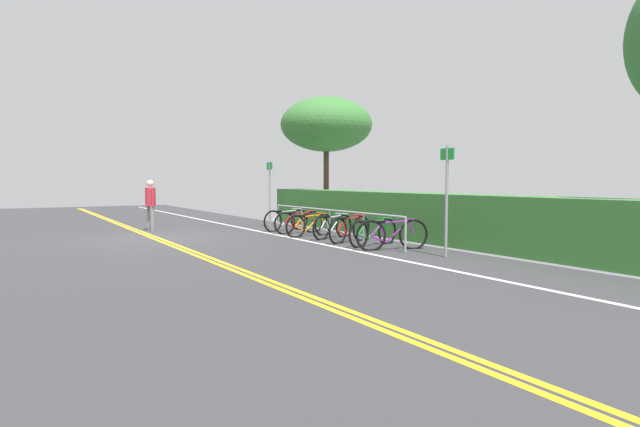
{
  "coord_description": "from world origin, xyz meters",
  "views": [
    {
      "loc": [
        14.57,
        -3.49,
        1.61
      ],
      "look_at": [
        2.93,
        3.57,
        0.73
      ],
      "focal_mm": 29.04,
      "sensor_mm": 36.0,
      "label": 1
    }
  ],
  "objects_px": {
    "bicycle_0": "(286,220)",
    "pedestrian": "(151,202)",
    "bicycle_1": "(299,222)",
    "bicycle_5": "(373,232)",
    "bicycle_6": "(392,235)",
    "bicycle_4": "(350,229)",
    "sign_post_far": "(447,190)",
    "bicycle_3": "(333,227)",
    "tree_near_left": "(326,125)",
    "bike_rack": "(330,217)",
    "bicycle_2": "(310,225)",
    "sign_post_near": "(270,187)"
  },
  "relations": [
    {
      "from": "bicycle_3",
      "to": "tree_near_left",
      "type": "height_order",
      "value": "tree_near_left"
    },
    {
      "from": "bicycle_2",
      "to": "sign_post_far",
      "type": "bearing_deg",
      "value": 4.95
    },
    {
      "from": "bicycle_4",
      "to": "bicycle_5",
      "type": "distance_m",
      "value": 0.91
    },
    {
      "from": "bike_rack",
      "to": "bicycle_6",
      "type": "height_order",
      "value": "bike_rack"
    },
    {
      "from": "bicycle_1",
      "to": "tree_near_left",
      "type": "height_order",
      "value": "tree_near_left"
    },
    {
      "from": "tree_near_left",
      "to": "pedestrian",
      "type": "bearing_deg",
      "value": -89.75
    },
    {
      "from": "sign_post_near",
      "to": "sign_post_far",
      "type": "relative_size",
      "value": 0.97
    },
    {
      "from": "bike_rack",
      "to": "sign_post_near",
      "type": "relative_size",
      "value": 2.78
    },
    {
      "from": "bicycle_1",
      "to": "bicycle_4",
      "type": "distance_m",
      "value": 2.66
    },
    {
      "from": "bicycle_1",
      "to": "bicycle_4",
      "type": "xyz_separation_m",
      "value": [
        2.66,
        0.04,
        0.01
      ]
    },
    {
      "from": "bicycle_0",
      "to": "bicycle_3",
      "type": "xyz_separation_m",
      "value": [
        2.65,
        0.06,
        -0.01
      ]
    },
    {
      "from": "sign_post_near",
      "to": "bicycle_6",
      "type": "bearing_deg",
      "value": -0.78
    },
    {
      "from": "bicycle_1",
      "to": "bicycle_5",
      "type": "xyz_separation_m",
      "value": [
        3.56,
        0.12,
        -0.0
      ]
    },
    {
      "from": "bicycle_5",
      "to": "bicycle_6",
      "type": "bearing_deg",
      "value": -5.66
    },
    {
      "from": "bicycle_2",
      "to": "bicycle_4",
      "type": "bearing_deg",
      "value": 6.03
    },
    {
      "from": "bicycle_1",
      "to": "bicycle_5",
      "type": "distance_m",
      "value": 3.56
    },
    {
      "from": "bicycle_3",
      "to": "tree_near_left",
      "type": "bearing_deg",
      "value": 149.88
    },
    {
      "from": "bike_rack",
      "to": "sign_post_far",
      "type": "xyz_separation_m",
      "value": [
        4.09,
        0.28,
        0.78
      ]
    },
    {
      "from": "sign_post_far",
      "to": "bicycle_3",
      "type": "bearing_deg",
      "value": -177.78
    },
    {
      "from": "bicycle_3",
      "to": "bike_rack",
      "type": "bearing_deg",
      "value": -65.25
    },
    {
      "from": "bicycle_0",
      "to": "pedestrian",
      "type": "xyz_separation_m",
      "value": [
        -2.22,
        -3.7,
        0.59
      ]
    },
    {
      "from": "bike_rack",
      "to": "bicycle_2",
      "type": "relative_size",
      "value": 3.8
    },
    {
      "from": "bicycle_2",
      "to": "sign_post_far",
      "type": "height_order",
      "value": "sign_post_far"
    },
    {
      "from": "bicycle_1",
      "to": "sign_post_far",
      "type": "bearing_deg",
      "value": 2.75
    },
    {
      "from": "bicycle_4",
      "to": "bicycle_5",
      "type": "relative_size",
      "value": 0.94
    },
    {
      "from": "bike_rack",
      "to": "bicycle_2",
      "type": "height_order",
      "value": "bike_rack"
    },
    {
      "from": "bike_rack",
      "to": "bicycle_3",
      "type": "distance_m",
      "value": 0.31
    },
    {
      "from": "bicycle_4",
      "to": "bicycle_1",
      "type": "bearing_deg",
      "value": -179.19
    },
    {
      "from": "bicycle_0",
      "to": "bicycle_5",
      "type": "height_order",
      "value": "bicycle_0"
    },
    {
      "from": "bicycle_5",
      "to": "sign_post_far",
      "type": "bearing_deg",
      "value": 4.11
    },
    {
      "from": "bicycle_6",
      "to": "bicycle_4",
      "type": "bearing_deg",
      "value": 179.87
    },
    {
      "from": "bicycle_2",
      "to": "sign_post_far",
      "type": "xyz_separation_m",
      "value": [
        4.94,
        0.43,
        1.07
      ]
    },
    {
      "from": "bicycle_1",
      "to": "bicycle_5",
      "type": "relative_size",
      "value": 0.97
    },
    {
      "from": "bicycle_4",
      "to": "bicycle_2",
      "type": "bearing_deg",
      "value": -173.97
    },
    {
      "from": "pedestrian",
      "to": "bicycle_4",
      "type": "bearing_deg",
      "value": 32.26
    },
    {
      "from": "bicycle_0",
      "to": "bicycle_1",
      "type": "relative_size",
      "value": 1.06
    },
    {
      "from": "bicycle_4",
      "to": "sign_post_near",
      "type": "height_order",
      "value": "sign_post_near"
    },
    {
      "from": "bicycle_1",
      "to": "bicycle_3",
      "type": "relative_size",
      "value": 1.04
    },
    {
      "from": "bicycle_5",
      "to": "sign_post_far",
      "type": "xyz_separation_m",
      "value": [
        2.29,
        0.16,
        1.07
      ]
    },
    {
      "from": "sign_post_near",
      "to": "bicycle_0",
      "type": "bearing_deg",
      "value": -2.59
    },
    {
      "from": "bicycle_2",
      "to": "bicycle_5",
      "type": "height_order",
      "value": "bicycle_5"
    },
    {
      "from": "bicycle_4",
      "to": "sign_post_far",
      "type": "relative_size",
      "value": 0.69
    },
    {
      "from": "bicycle_5",
      "to": "bicycle_6",
      "type": "xyz_separation_m",
      "value": [
        0.83,
        -0.08,
        0.02
      ]
    },
    {
      "from": "bicycle_0",
      "to": "bicycle_4",
      "type": "xyz_separation_m",
      "value": [
        3.6,
        -0.03,
        0.0
      ]
    },
    {
      "from": "sign_post_near",
      "to": "tree_near_left",
      "type": "distance_m",
      "value": 3.79
    },
    {
      "from": "bicycle_1",
      "to": "sign_post_far",
      "type": "xyz_separation_m",
      "value": [
        5.84,
        0.28,
        1.06
      ]
    },
    {
      "from": "sign_post_near",
      "to": "pedestrian",
      "type": "bearing_deg",
      "value": -103.21
    },
    {
      "from": "pedestrian",
      "to": "sign_post_near",
      "type": "xyz_separation_m",
      "value": [
        0.88,
        3.76,
        0.44
      ]
    },
    {
      "from": "bicycle_5",
      "to": "sign_post_far",
      "type": "height_order",
      "value": "sign_post_far"
    },
    {
      "from": "bicycle_3",
      "to": "bicycle_5",
      "type": "bearing_deg",
      "value": -0.12
    }
  ]
}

